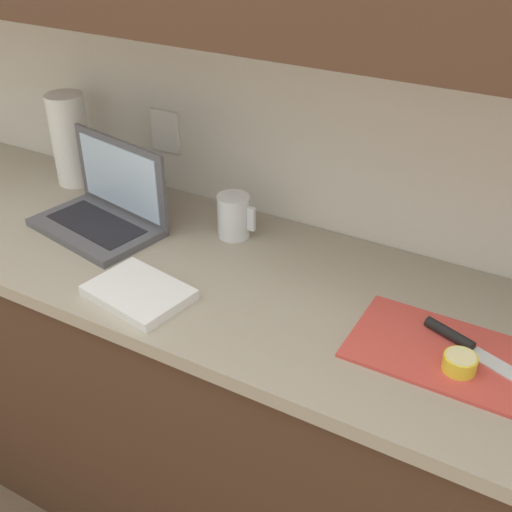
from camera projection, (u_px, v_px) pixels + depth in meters
name	position (u px, v px, depth m)	size (l,w,h in m)	color
ground_plane	(220.00, 506.00, 2.02)	(12.00, 12.00, 0.00)	brown
counter_unit	(209.00, 397.00, 1.79)	(2.45, 0.61, 0.90)	#472D1E
laptop	(106.00, 207.00, 1.68)	(0.37, 0.27, 0.23)	#515156
cutting_board	(454.00, 356.00, 1.26)	(0.41, 0.23, 0.01)	#D1473D
knife	(467.00, 345.00, 1.27)	(0.29, 0.13, 0.02)	silver
lemon_half_cut	(460.00, 363.00, 1.21)	(0.06, 0.06, 0.03)	yellow
measuring_cup	(234.00, 216.00, 1.64)	(0.10, 0.08, 0.11)	silver
paper_towel_roll	(71.00, 140.00, 1.87)	(0.11, 0.11, 0.27)	white
dish_towel	(139.00, 293.00, 1.43)	(0.22, 0.16, 0.02)	white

